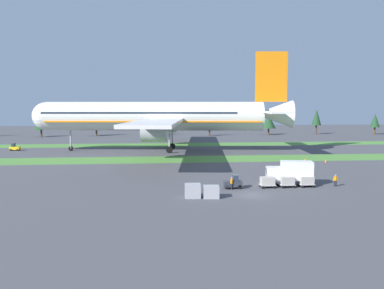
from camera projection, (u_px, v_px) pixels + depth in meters
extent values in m
plane|color=#47474C|center=(252.00, 195.00, 51.24)|extent=(400.00, 400.00, 0.00)
cube|color=#4C8438|center=(212.00, 159.00, 87.16)|extent=(320.00, 11.13, 0.01)
cube|color=#4C8438|center=(195.00, 144.00, 121.11)|extent=(320.00, 11.13, 0.01)
cylinder|color=silver|center=(154.00, 116.00, 102.02)|extent=(57.43, 14.45, 7.53)
sphere|color=silver|center=(47.00, 116.00, 102.74)|extent=(7.38, 7.38, 7.38)
cone|color=silver|center=(273.00, 114.00, 101.17)|extent=(10.52, 8.29, 7.15)
cube|color=orange|center=(154.00, 121.00, 102.14)|extent=(56.07, 14.43, 0.36)
cube|color=#283342|center=(141.00, 113.00, 102.02)|extent=(50.55, 13.67, 0.44)
cube|color=silver|center=(157.00, 122.00, 79.25)|extent=(13.64, 39.01, 0.68)
cylinder|color=#A3A3A8|center=(154.00, 133.00, 85.23)|extent=(6.02, 4.79, 4.14)
cube|color=silver|center=(173.00, 117.00, 124.75)|extent=(13.64, 39.01, 0.68)
cylinder|color=#A3A3A8|center=(168.00, 125.00, 119.32)|extent=(6.02, 4.79, 4.14)
cube|color=silver|center=(277.00, 112.00, 91.98)|extent=(6.72, 14.40, 0.47)
cube|color=silver|center=(265.00, 112.00, 110.29)|extent=(6.72, 14.40, 0.47)
cube|color=orange|center=(271.00, 77.00, 100.27)|extent=(8.16, 1.80, 12.80)
cylinder|color=#A3A3A8|center=(71.00, 135.00, 103.05)|extent=(0.44, 0.44, 7.49)
cylinder|color=black|center=(71.00, 149.00, 103.41)|extent=(1.24, 0.56, 1.20)
cylinder|color=#A3A3A8|center=(169.00, 135.00, 97.86)|extent=(0.44, 0.44, 7.24)
cylinder|color=black|center=(169.00, 150.00, 98.21)|extent=(1.76, 0.80, 1.70)
cylinder|color=#A3A3A8|center=(172.00, 133.00, 106.85)|extent=(0.44, 0.44, 7.24)
cylinder|color=black|center=(172.00, 146.00, 107.20)|extent=(1.76, 0.80, 1.70)
cube|color=#2D333D|center=(233.00, 184.00, 55.31)|extent=(2.61, 1.32, 0.77)
cube|color=#283342|center=(235.00, 178.00, 55.27)|extent=(0.71, 1.10, 0.90)
cylinder|color=black|center=(227.00, 187.00, 54.70)|extent=(0.60, 0.20, 0.60)
cylinder|color=black|center=(226.00, 186.00, 55.79)|extent=(0.60, 0.20, 0.60)
cylinder|color=black|center=(240.00, 187.00, 54.89)|extent=(0.60, 0.20, 0.60)
cylinder|color=black|center=(238.00, 185.00, 55.98)|extent=(0.60, 0.20, 0.60)
cube|color=#A3A3A8|center=(267.00, 185.00, 55.86)|extent=(2.21, 1.51, 0.10)
cube|color=#ADA89E|center=(267.00, 181.00, 55.80)|extent=(1.94, 1.33, 1.10)
cylinder|color=black|center=(263.00, 187.00, 55.11)|extent=(0.40, 0.12, 0.40)
cylinder|color=black|center=(260.00, 186.00, 56.47)|extent=(0.40, 0.12, 0.40)
cylinder|color=black|center=(275.00, 187.00, 55.28)|extent=(0.40, 0.12, 0.40)
cylinder|color=black|center=(272.00, 185.00, 56.64)|extent=(0.40, 0.12, 0.40)
cube|color=#A3A3A8|center=(287.00, 185.00, 56.15)|extent=(2.21, 1.51, 0.10)
cube|color=#ADA89E|center=(287.00, 180.00, 56.10)|extent=(1.94, 1.33, 1.10)
cylinder|color=black|center=(283.00, 187.00, 55.40)|extent=(0.40, 0.12, 0.40)
cylinder|color=black|center=(280.00, 185.00, 56.77)|extent=(0.40, 0.12, 0.40)
cylinder|color=black|center=(294.00, 187.00, 55.57)|extent=(0.40, 0.12, 0.40)
cylinder|color=black|center=(291.00, 185.00, 56.94)|extent=(0.40, 0.12, 0.40)
cube|color=#A3A3A8|center=(306.00, 184.00, 56.45)|extent=(2.21, 1.51, 0.10)
cube|color=#ADA89E|center=(306.00, 180.00, 56.39)|extent=(1.94, 1.33, 1.10)
cylinder|color=black|center=(303.00, 187.00, 55.70)|extent=(0.40, 0.12, 0.40)
cylinder|color=black|center=(299.00, 185.00, 57.07)|extent=(0.40, 0.12, 0.40)
cylinder|color=black|center=(314.00, 186.00, 55.87)|extent=(0.40, 0.12, 0.40)
cylinder|color=black|center=(310.00, 184.00, 57.24)|extent=(0.40, 0.12, 0.40)
cube|color=silver|center=(274.00, 174.00, 57.90)|extent=(2.58, 2.66, 2.20)
cube|color=#283342|center=(267.00, 171.00, 57.95)|extent=(0.45, 2.05, 0.97)
cube|color=silver|center=(297.00, 171.00, 57.56)|extent=(4.84, 3.08, 2.80)
cylinder|color=black|center=(273.00, 183.00, 57.03)|extent=(1.00, 0.47, 0.96)
cylinder|color=black|center=(271.00, 180.00, 59.02)|extent=(1.00, 0.47, 0.96)
cylinder|color=black|center=(304.00, 183.00, 56.66)|extent=(1.00, 0.47, 0.96)
cylinder|color=black|center=(301.00, 181.00, 58.64)|extent=(1.00, 0.47, 0.96)
cylinder|color=black|center=(312.00, 183.00, 56.56)|extent=(1.00, 0.47, 0.96)
cylinder|color=black|center=(309.00, 181.00, 58.55)|extent=(1.00, 0.47, 0.96)
cube|color=yellow|center=(15.00, 148.00, 103.78)|extent=(2.74, 1.61, 0.77)
cube|color=#283342|center=(13.00, 145.00, 103.71)|extent=(0.83, 1.17, 0.90)
cylinder|color=black|center=(19.00, 149.00, 104.34)|extent=(0.62, 0.27, 0.60)
cylinder|color=black|center=(17.00, 150.00, 103.25)|extent=(0.62, 0.27, 0.60)
cylinder|color=black|center=(13.00, 149.00, 104.39)|extent=(0.62, 0.27, 0.60)
cylinder|color=black|center=(11.00, 150.00, 103.30)|extent=(0.62, 0.27, 0.60)
cylinder|color=black|center=(232.00, 186.00, 54.79)|extent=(0.18, 0.18, 0.85)
cylinder|color=black|center=(232.00, 187.00, 54.57)|extent=(0.18, 0.18, 0.85)
cylinder|color=orange|center=(232.00, 181.00, 54.61)|extent=(0.36, 0.36, 0.62)
sphere|color=tan|center=(232.00, 178.00, 54.56)|extent=(0.24, 0.24, 0.24)
cylinder|color=orange|center=(232.00, 181.00, 54.84)|extent=(0.10, 0.10, 0.58)
cylinder|color=orange|center=(232.00, 182.00, 54.39)|extent=(0.10, 0.10, 0.58)
cylinder|color=black|center=(336.00, 183.00, 56.84)|extent=(0.18, 0.18, 0.85)
cylinder|color=black|center=(335.00, 183.00, 56.88)|extent=(0.18, 0.18, 0.85)
cylinder|color=orange|center=(336.00, 178.00, 56.79)|extent=(0.36, 0.36, 0.62)
sphere|color=tan|center=(336.00, 175.00, 56.75)|extent=(0.24, 0.24, 0.24)
cylinder|color=orange|center=(337.00, 179.00, 56.76)|extent=(0.10, 0.10, 0.58)
cylinder|color=orange|center=(334.00, 179.00, 56.83)|extent=(0.10, 0.10, 0.58)
cube|color=#A3A3A8|center=(193.00, 191.00, 49.68)|extent=(2.07, 1.69, 1.78)
cube|color=#A3A3A8|center=(211.00, 192.00, 49.59)|extent=(2.12, 1.75, 1.56)
cone|color=orange|center=(326.00, 161.00, 81.54)|extent=(0.44, 0.44, 0.67)
cone|color=orange|center=(305.00, 159.00, 84.32)|extent=(0.44, 0.44, 0.51)
cylinder|color=#4C3823|center=(41.00, 133.00, 152.35)|extent=(0.70, 0.70, 2.83)
cone|color=#1E4223|center=(41.00, 122.00, 151.93)|extent=(5.45, 5.45, 5.94)
cylinder|color=#4C3823|center=(96.00, 133.00, 158.53)|extent=(0.70, 0.70, 2.60)
cone|color=#1E4223|center=(96.00, 119.00, 158.02)|extent=(6.02, 6.02, 8.20)
cylinder|color=#4C3823|center=(154.00, 131.00, 161.07)|extent=(0.70, 0.70, 3.44)
cone|color=#1E4223|center=(154.00, 118.00, 160.56)|extent=(5.41, 5.41, 7.31)
cylinder|color=#4C3823|center=(209.00, 133.00, 158.50)|extent=(0.70, 0.70, 2.50)
cone|color=#1E4223|center=(210.00, 119.00, 157.98)|extent=(3.85, 3.85, 8.32)
cylinder|color=#4C3823|center=(268.00, 131.00, 164.14)|extent=(0.70, 0.70, 2.72)
cone|color=#1E4223|center=(269.00, 122.00, 163.74)|extent=(6.06, 6.06, 5.69)
cylinder|color=#4C3823|center=(316.00, 130.00, 167.27)|extent=(0.70, 0.70, 3.90)
cone|color=#1E4223|center=(316.00, 117.00, 166.76)|extent=(3.98, 3.98, 6.82)
cylinder|color=#4C3823|center=(375.00, 131.00, 166.18)|extent=(0.70, 0.70, 3.10)
cone|color=#1E4223|center=(375.00, 121.00, 165.76)|extent=(3.91, 3.91, 5.67)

